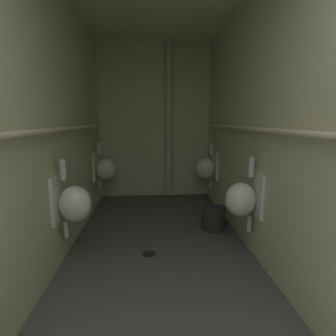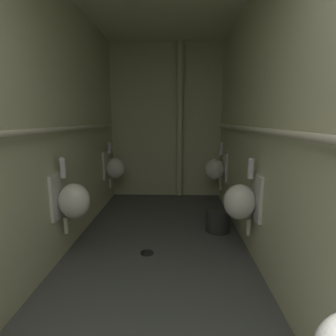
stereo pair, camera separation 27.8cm
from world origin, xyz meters
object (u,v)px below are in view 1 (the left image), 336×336
object	(u,v)px
urinal_right_far	(207,168)
standpipe_back_wall	(169,122)
urinal_right_mid	(243,198)
waste_bin	(214,218)
urinal_left_mid	(73,203)
urinal_left_far	(104,168)
floor_drain	(149,254)

from	to	relation	value
urinal_right_far	standpipe_back_wall	world-z (taller)	standpipe_back_wall
urinal_right_mid	waste_bin	size ratio (longest dim) A/B	2.54
waste_bin	urinal_right_far	bearing A→B (deg)	83.80
urinal_left_mid	urinal_left_far	xyz separation A→B (m)	(0.00, 1.73, 0.00)
urinal_right_mid	urinal_right_far	bearing A→B (deg)	90.00
urinal_right_mid	urinal_right_far	world-z (taller)	same
urinal_right_mid	waste_bin	world-z (taller)	urinal_right_mid
standpipe_back_wall	waste_bin	distance (m)	1.95
standpipe_back_wall	floor_drain	distance (m)	2.48
floor_drain	standpipe_back_wall	bearing A→B (deg)	80.37
urinal_left_mid	urinal_left_far	distance (m)	1.73
urinal_right_far	waste_bin	xyz separation A→B (m)	(-0.11, -0.97, -0.47)
urinal_left_mid	floor_drain	size ratio (longest dim) A/B	5.39
urinal_left_far	waste_bin	bearing A→B (deg)	-33.73
urinal_left_far	standpipe_back_wall	world-z (taller)	standpipe_back_wall
urinal_left_mid	urinal_right_far	bearing A→B (deg)	46.11
floor_drain	waste_bin	world-z (taller)	waste_bin
urinal_left_far	waste_bin	xyz separation A→B (m)	(1.51, -1.01, -0.47)
urinal_left_far	urinal_right_mid	world-z (taller)	same
standpipe_back_wall	urinal_right_far	bearing A→B (deg)	-41.82
waste_bin	urinal_left_mid	bearing A→B (deg)	-154.69
standpipe_back_wall	floor_drain	bearing A→B (deg)	-99.63
urinal_right_far	floor_drain	xyz separation A→B (m)	(-0.92, -1.56, -0.60)
urinal_right_far	standpipe_back_wall	xyz separation A→B (m)	(-0.57, 0.51, 0.71)
urinal_right_mid	standpipe_back_wall	bearing A→B (deg)	104.74
urinal_right_mid	urinal_right_far	xyz separation A→B (m)	(0.00, 1.66, 0.00)
urinal_right_far	urinal_right_mid	bearing A→B (deg)	-90.00
urinal_left_far	urinal_right_far	xyz separation A→B (m)	(1.62, -0.04, 0.00)
urinal_right_far	waste_bin	distance (m)	1.08
urinal_right_mid	floor_drain	distance (m)	1.11
urinal_right_mid	urinal_left_mid	bearing A→B (deg)	-179.14
urinal_left_far	urinal_right_mid	xyz separation A→B (m)	(1.62, -1.70, 0.00)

